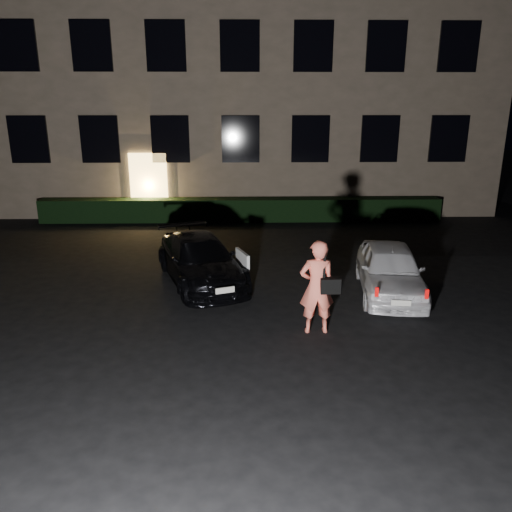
{
  "coord_description": "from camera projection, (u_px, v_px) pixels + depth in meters",
  "views": [
    {
      "loc": [
        0.13,
        -8.03,
        4.28
      ],
      "look_at": [
        0.36,
        2.0,
        1.2
      ],
      "focal_mm": 35.0,
      "sensor_mm": 36.0,
      "label": 1
    }
  ],
  "objects": [
    {
      "name": "building",
      "position": [
        241.0,
        62.0,
        21.5
      ],
      "size": [
        20.0,
        8.11,
        12.0
      ],
      "color": "#6B5E4D",
      "rests_on": "ground"
    },
    {
      "name": "hedge",
      "position": [
        241.0,
        210.0,
        18.84
      ],
      "size": [
        15.0,
        0.7,
        0.85
      ],
      "primitive_type": "cube",
      "color": "black",
      "rests_on": "ground"
    },
    {
      "name": "hatch",
      "position": [
        390.0,
        270.0,
        11.56
      ],
      "size": [
        1.85,
        3.61,
        1.18
      ],
      "rotation": [
        0.0,
        0.0,
        -0.14
      ],
      "color": "white",
      "rests_on": "ground"
    },
    {
      "name": "ground",
      "position": [
        238.0,
        353.0,
        8.93
      ],
      "size": [
        80.0,
        80.0,
        0.0
      ],
      "primitive_type": "plane",
      "color": "black",
      "rests_on": "ground"
    },
    {
      "name": "sedan",
      "position": [
        200.0,
        260.0,
        12.33
      ],
      "size": [
        2.82,
        4.23,
        1.14
      ],
      "rotation": [
        0.0,
        0.0,
        0.34
      ],
      "color": "black",
      "rests_on": "ground"
    },
    {
      "name": "man",
      "position": [
        317.0,
        287.0,
        9.5
      ],
      "size": [
        0.78,
        0.47,
        1.85
      ],
      "rotation": [
        0.0,
        0.0,
        3.19
      ],
      "color": "#FF735D",
      "rests_on": "ground"
    }
  ]
}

